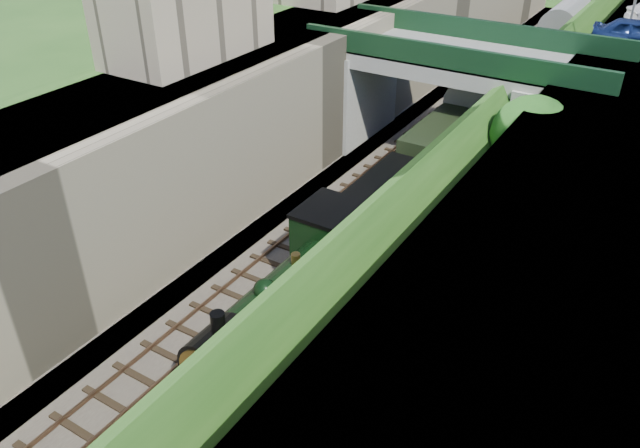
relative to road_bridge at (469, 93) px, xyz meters
The scene contains 15 objects.
trackbed 5.72m from the road_bridge, 103.28° to the right, with size 10.00×90.00×0.20m, color #473F38.
retaining_wall 7.61m from the road_bridge, 148.17° to the right, with size 1.00×90.00×7.00m, color #756B56.
street_plateau_left 10.73m from the road_bridge, 158.09° to the right, with size 6.00×90.00×7.00m, color #262628.
street_plateau_right 9.49m from the road_bridge, 25.06° to the right, with size 8.00×90.00×6.25m, color #262628.
embankment_slope 5.86m from the road_bridge, 44.71° to the right, with size 4.68×90.62×6.55m.
track_left 6.27m from the road_bridge, 126.35° to the right, with size 2.50×90.00×0.20m.
track_right 5.54m from the road_bridge, 86.34° to the right, with size 2.50×90.00×0.20m.
road_bridge is the anchor object (origin of this frame).
building_near 15.27m from the road_bridge, 136.24° to the right, with size 4.00×8.00×4.00m, color gray.
tree 7.52m from the road_bridge, 48.46° to the right, with size 3.60×3.80×6.60m.
car_blue 9.14m from the road_bridge, 35.37° to the left, with size 1.88×4.66×1.59m, color navy.
locomotive 17.56m from the road_bridge, 89.16° to the right, with size 3.10×10.22×3.83m.
tender 10.36m from the road_bridge, 88.54° to the right, with size 2.70×6.00×3.05m.
coach_front 3.26m from the road_bridge, 84.25° to the left, with size 2.90×18.00×3.70m.
coach_middle 21.44m from the road_bridge, 89.31° to the left, with size 2.90×18.00×3.70m.
Camera 1 is at (11.10, -7.69, 15.67)m, focal length 35.00 mm.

